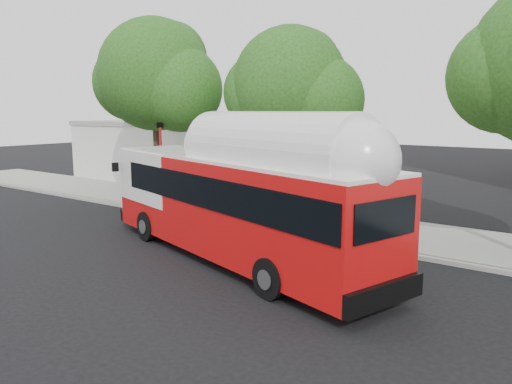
% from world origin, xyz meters
% --- Properties ---
extents(ground, '(120.00, 120.00, 0.00)m').
position_xyz_m(ground, '(0.00, 0.00, 0.00)').
color(ground, black).
rests_on(ground, ground).
extents(sidewalk, '(60.00, 5.00, 0.15)m').
position_xyz_m(sidewalk, '(0.00, 6.50, 0.07)').
color(sidewalk, gray).
rests_on(sidewalk, ground).
extents(curb_strip, '(60.00, 0.30, 0.15)m').
position_xyz_m(curb_strip, '(0.00, 3.90, 0.07)').
color(curb_strip, gray).
rests_on(curb_strip, ground).
extents(red_curb_segment, '(10.00, 0.32, 0.16)m').
position_xyz_m(red_curb_segment, '(-3.00, 3.90, 0.08)').
color(red_curb_segment, maroon).
rests_on(red_curb_segment, ground).
extents(street_tree_left, '(6.67, 5.80, 9.74)m').
position_xyz_m(street_tree_left, '(-8.53, 5.56, 6.60)').
color(street_tree_left, '#2D2116').
rests_on(street_tree_left, ground).
extents(street_tree_mid, '(5.75, 5.00, 8.62)m').
position_xyz_m(street_tree_mid, '(-0.59, 6.06, 5.91)').
color(street_tree_mid, '#2D2116').
rests_on(street_tree_mid, ground).
extents(low_commercial_bldg, '(16.20, 10.20, 4.25)m').
position_xyz_m(low_commercial_bldg, '(-14.00, 14.00, 2.15)').
color(low_commercial_bldg, silver).
rests_on(low_commercial_bldg, ground).
extents(transit_bus, '(13.62, 6.15, 3.99)m').
position_xyz_m(transit_bus, '(0.69, 0.06, 1.87)').
color(transit_bus, red).
rests_on(transit_bus, ground).
extents(signal_pole, '(0.13, 0.42, 4.43)m').
position_xyz_m(signal_pole, '(-7.30, 4.21, 2.27)').
color(signal_pole, red).
rests_on(signal_pole, ground).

